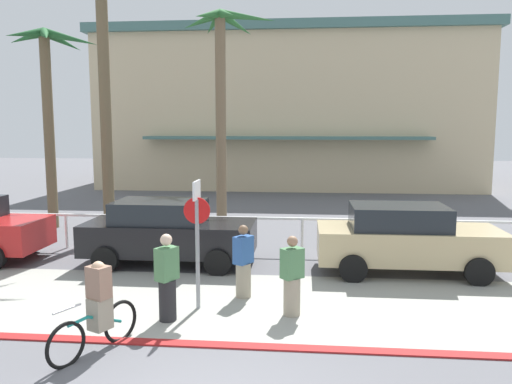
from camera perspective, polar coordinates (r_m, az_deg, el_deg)
ground_plane at (r=16.11m, az=1.05°, el=-5.52°), size 80.00×80.00×0.00m
sidewalk_strip at (r=10.55m, az=-1.39°, el=-12.47°), size 44.00×4.00×0.02m
curb_paint at (r=8.71m, az=-3.02°, el=-16.87°), size 44.00×0.24×0.03m
building_backdrop at (r=32.77m, az=3.74°, el=9.17°), size 22.47×11.59×9.22m
rail_fence at (r=14.47m, az=0.61°, el=-3.59°), size 25.67×0.08×1.04m
stop_sign_bike_lane at (r=9.90m, az=-6.65°, el=-3.82°), size 0.52×0.56×2.56m
palm_tree_1 at (r=19.27m, az=-22.35°, el=11.20°), size 3.20×3.03×6.96m
palm_tree_2 at (r=17.14m, az=-16.91°, el=17.08°), size 3.49×3.66×8.90m
palm_tree_3 at (r=17.73m, az=-3.77°, el=13.16°), size 3.20×2.84×7.51m
car_black_1 at (r=13.43m, az=-9.90°, el=-4.43°), size 4.40×2.02×1.69m
car_tan_2 at (r=12.99m, az=16.52°, el=-5.03°), size 4.40×2.02×1.69m
cyclist_teal_0 at (r=8.67m, az=-17.44°, el=-12.49°), size 0.85×1.66×1.50m
pedestrian_0 at (r=10.72m, az=-1.44°, el=-8.21°), size 0.44×0.48×1.56m
pedestrian_1 at (r=9.74m, az=4.08°, el=-9.84°), size 0.47×0.45×1.56m
pedestrian_2 at (r=9.60m, az=-9.98°, el=-9.89°), size 0.44×0.48×1.65m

